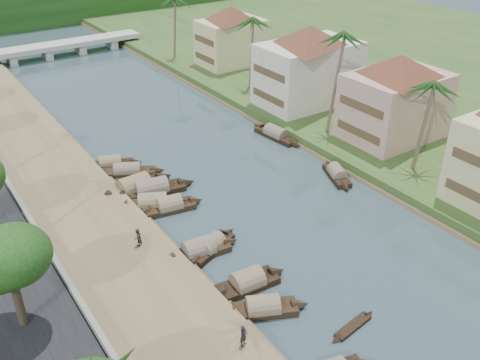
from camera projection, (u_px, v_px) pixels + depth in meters
ground at (350, 266)px, 43.71m from camera, size 220.00×220.00×0.00m
left_bank at (76, 212)px, 50.09m from camera, size 10.00×180.00×0.80m
right_bank at (347, 125)px, 67.11m from camera, size 16.00×180.00×1.20m
retaining_wall at (28, 217)px, 47.57m from camera, size 0.40×180.00×1.10m
treeline at (19, 6)px, 113.73m from camera, size 120.00×14.00×8.00m
bridge at (63, 46)px, 94.70m from camera, size 28.00×4.00×2.40m
building_mid at (396, 96)px, 60.55m from camera, size 14.11×14.11×9.70m
building_far at (309, 64)px, 70.01m from camera, size 15.59×15.59×10.20m
building_distant at (231, 35)px, 85.15m from camera, size 12.62×12.62×9.20m
sampan_4 at (263, 308)px, 38.84m from camera, size 7.08×4.40×2.05m
sampan_5 at (247, 283)px, 41.26m from camera, size 7.11×2.25×2.24m
sampan_6 at (199, 251)px, 44.82m from camera, size 7.62×2.48×2.24m
sampan_7 at (211, 247)px, 45.33m from camera, size 6.80×3.85×1.86m
sampan_8 at (170, 206)px, 50.88m from camera, size 7.02×2.74×2.14m
sampan_9 at (152, 190)px, 53.60m from camera, size 9.53×3.35×2.35m
sampan_10 at (153, 204)px, 51.29m from camera, size 7.93×5.12×2.22m
sampan_11 at (135, 187)px, 53.99m from camera, size 9.19×2.81×2.55m
sampan_12 at (127, 171)px, 56.98m from camera, size 7.89×5.06×1.97m
sampan_13 at (111, 164)px, 58.49m from camera, size 6.96×3.97×1.94m
sampan_15 at (337, 174)px, 56.39m from camera, size 3.88×6.80×1.87m
sampan_16 at (276, 135)px, 65.15m from camera, size 2.45×8.68×2.10m
canoe_1 at (353, 327)px, 37.67m from camera, size 4.69×1.37×0.75m
canoe_2 at (111, 182)px, 55.55m from camera, size 5.78×3.02×0.86m
palm_1 at (429, 87)px, 51.67m from camera, size 3.20×3.20×10.62m
palm_2 at (337, 38)px, 58.70m from camera, size 3.20×3.20×13.02m
palm_3 at (251, 21)px, 72.89m from camera, size 3.20×3.20×11.26m
palm_7 at (172, 0)px, 85.82m from camera, size 3.20×3.20×11.12m
tree_2 at (7, 259)px, 33.50m from camera, size 4.77×4.77×7.52m
tree_6 at (322, 52)px, 74.51m from camera, size 4.11×4.11×7.12m
person_near at (243, 336)px, 34.89m from camera, size 0.70×0.58×1.65m
person_far at (138, 237)px, 44.50m from camera, size 0.96×0.89×1.57m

